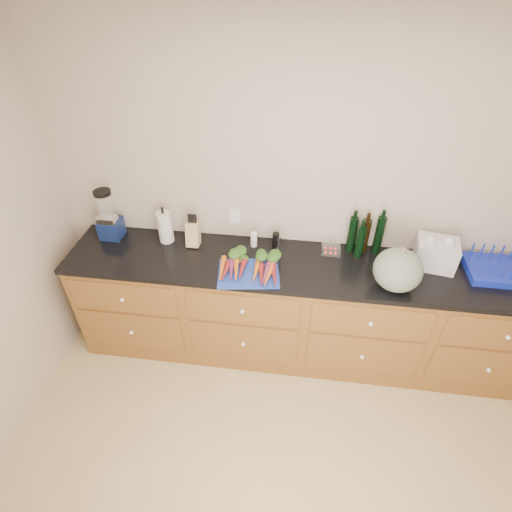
# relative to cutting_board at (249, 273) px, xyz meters

# --- Properties ---
(wall_back) EXTENTS (4.10, 0.05, 2.60)m
(wall_back) POSITION_rel_cutting_board_xyz_m (0.43, 0.48, 0.35)
(wall_back) COLOR #BBAD9B
(wall_back) RESTS_ON ground
(ceiling) EXTENTS (4.10, 3.30, 0.05)m
(ceiling) POSITION_rel_cutting_board_xyz_m (0.43, -1.14, 1.68)
(ceiling) COLOR white
(ceiling) RESTS_ON wall_back
(cabinets) EXTENTS (3.60, 0.64, 0.90)m
(cabinets) POSITION_rel_cutting_board_xyz_m (0.43, 0.16, -0.49)
(cabinets) COLOR brown
(cabinets) RESTS_ON ground
(countertop) EXTENTS (3.64, 0.62, 0.04)m
(countertop) POSITION_rel_cutting_board_xyz_m (0.43, 0.16, -0.03)
(countertop) COLOR black
(countertop) RESTS_ON cabinets
(cutting_board) EXTENTS (0.47, 0.38, 0.01)m
(cutting_board) POSITION_rel_cutting_board_xyz_m (0.00, 0.00, 0.00)
(cutting_board) COLOR #213EAB
(cutting_board) RESTS_ON countertop
(carrots) EXTENTS (0.46, 0.34, 0.07)m
(carrots) POSITION_rel_cutting_board_xyz_m (0.00, 0.05, 0.03)
(carrots) COLOR orange
(carrots) RESTS_ON cutting_board
(squash) EXTENTS (0.32, 0.32, 0.29)m
(squash) POSITION_rel_cutting_board_xyz_m (1.00, 0.00, 0.14)
(squash) COLOR #596A59
(squash) RESTS_ON countertop
(blender_appliance) EXTENTS (0.16, 0.16, 0.41)m
(blender_appliance) POSITION_rel_cutting_board_xyz_m (-1.15, 0.32, 0.17)
(blender_appliance) COLOR #101E4C
(blender_appliance) RESTS_ON countertop
(paper_towel) EXTENTS (0.11, 0.11, 0.25)m
(paper_towel) POSITION_rel_cutting_board_xyz_m (-0.70, 0.32, 0.12)
(paper_towel) COLOR silver
(paper_towel) RESTS_ON countertop
(knife_block) EXTENTS (0.10, 0.10, 0.19)m
(knife_block) POSITION_rel_cutting_board_xyz_m (-0.47, 0.30, 0.09)
(knife_block) COLOR tan
(knife_block) RESTS_ON countertop
(grinder_salt) EXTENTS (0.05, 0.05, 0.12)m
(grinder_salt) POSITION_rel_cutting_board_xyz_m (-0.01, 0.34, 0.05)
(grinder_salt) COLOR white
(grinder_salt) RESTS_ON countertop
(grinder_pepper) EXTENTS (0.05, 0.05, 0.13)m
(grinder_pepper) POSITION_rel_cutting_board_xyz_m (0.16, 0.34, 0.06)
(grinder_pepper) COLOR black
(grinder_pepper) RESTS_ON countertop
(canister_chrome) EXTENTS (0.05, 0.05, 0.11)m
(canister_chrome) POSITION_rel_cutting_board_xyz_m (0.18, 0.34, 0.05)
(canister_chrome) COLOR silver
(canister_chrome) RESTS_ON countertop
(tomato_box) EXTENTS (0.14, 0.11, 0.06)m
(tomato_box) POSITION_rel_cutting_board_xyz_m (0.58, 0.33, 0.03)
(tomato_box) COLOR white
(tomato_box) RESTS_ON countertop
(bottles) EXTENTS (0.26, 0.13, 0.31)m
(bottles) POSITION_rel_cutting_board_xyz_m (0.81, 0.37, 0.14)
(bottles) COLOR black
(bottles) RESTS_ON countertop
(grocery_bag) EXTENTS (0.31, 0.27, 0.20)m
(grocery_bag) POSITION_rel_cutting_board_xyz_m (1.31, 0.28, 0.10)
(grocery_bag) COLOR silver
(grocery_bag) RESTS_ON countertop
(dish_rack) EXTENTS (0.42, 0.34, 0.17)m
(dish_rack) POSITION_rel_cutting_board_xyz_m (1.75, 0.24, 0.04)
(dish_rack) COLOR #1425B2
(dish_rack) RESTS_ON countertop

